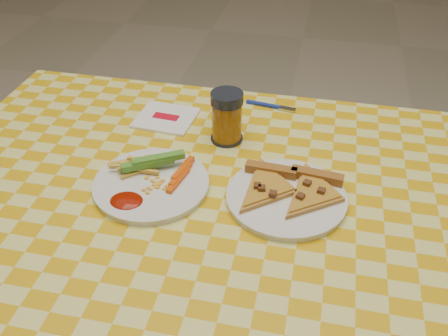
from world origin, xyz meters
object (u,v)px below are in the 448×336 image
at_px(plate_left, 151,185).
at_px(drink_glass, 227,117).
at_px(plate_right, 286,198).
at_px(table, 223,226).

bearing_deg(plate_left, drink_glass, 60.83).
height_order(plate_right, drink_glass, drink_glass).
xyz_separation_m(table, plate_left, (-0.15, 0.00, 0.08)).
relative_size(plate_left, plate_right, 0.99).
distance_m(plate_left, drink_glass, 0.24).
bearing_deg(table, plate_left, 178.53).
xyz_separation_m(plate_left, plate_right, (0.27, 0.02, 0.00)).
height_order(table, drink_glass, drink_glass).
height_order(plate_left, drink_glass, drink_glass).
distance_m(plate_left, plate_right, 0.27).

